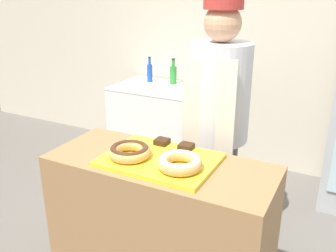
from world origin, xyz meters
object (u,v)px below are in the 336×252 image
(baker_person, at_px, (217,128))
(brownie_back_left, at_px, (162,142))
(bottle_blue, at_px, (150,72))
(serving_tray, at_px, (160,160))
(bottle_green, at_px, (173,74))
(chest_freezer, at_px, (162,124))
(donut_chocolate_glaze, at_px, (130,151))
(brownie_back_right, at_px, (186,146))
(donut_light_glaze, at_px, (180,162))

(baker_person, bearing_deg, brownie_back_left, -115.23)
(baker_person, distance_m, bottle_blue, 1.79)
(serving_tray, bearing_deg, bottle_green, 114.56)
(serving_tray, height_order, chest_freezer, serving_tray)
(baker_person, relative_size, bottle_green, 6.49)
(donut_chocolate_glaze, distance_m, brownie_back_left, 0.26)
(brownie_back_left, height_order, bottle_green, bottle_green)
(brownie_back_left, distance_m, brownie_back_right, 0.16)
(bottle_green, bearing_deg, chest_freezer, -105.06)
(brownie_back_right, bearing_deg, donut_light_glaze, -73.00)
(serving_tray, relative_size, baker_person, 0.35)
(donut_light_glaze, bearing_deg, bottle_green, 117.46)
(serving_tray, distance_m, brownie_back_right, 0.20)
(donut_chocolate_glaze, distance_m, baker_person, 0.72)
(brownie_back_right, xyz_separation_m, bottle_blue, (-1.23, 1.70, -0.01))
(donut_light_glaze, distance_m, brownie_back_left, 0.34)
(donut_chocolate_glaze, distance_m, brownie_back_right, 0.34)
(donut_chocolate_glaze, relative_size, donut_light_glaze, 1.00)
(bottle_green, height_order, bottle_blue, bottle_blue)
(brownie_back_right, relative_size, baker_person, 0.04)
(brownie_back_left, distance_m, bottle_green, 1.90)
(donut_chocolate_glaze, height_order, chest_freezer, donut_chocolate_glaze)
(bottle_green, bearing_deg, baker_person, -52.91)
(donut_light_glaze, height_order, brownie_back_right, donut_light_glaze)
(bottle_blue, bearing_deg, serving_tray, -58.56)
(donut_light_glaze, xyz_separation_m, bottle_green, (-1.03, 1.97, -0.03))
(donut_chocolate_glaze, relative_size, chest_freezer, 0.24)
(baker_person, height_order, bottle_green, baker_person)
(brownie_back_right, height_order, bottle_blue, bottle_blue)
(chest_freezer, xyz_separation_m, bottle_green, (0.05, 0.17, 0.53))
(serving_tray, bearing_deg, baker_person, 78.80)
(bottle_green, bearing_deg, brownie_back_right, -61.20)
(donut_light_glaze, height_order, bottle_blue, bottle_blue)
(serving_tray, distance_m, bottle_green, 2.10)
(donut_chocolate_glaze, bearing_deg, brownie_back_right, 46.02)
(brownie_back_right, distance_m, bottle_blue, 2.09)
(brownie_back_left, height_order, baker_person, baker_person)
(bottle_green, bearing_deg, donut_light_glaze, -62.54)
(donut_chocolate_glaze, xyz_separation_m, chest_freezer, (-0.76, 1.80, -0.56))
(brownie_back_right, bearing_deg, baker_person, 84.86)
(chest_freezer, bearing_deg, bottle_green, 74.94)
(chest_freezer, bearing_deg, serving_tray, -62.16)
(brownie_back_right, bearing_deg, donut_chocolate_glaze, -133.98)
(chest_freezer, distance_m, bottle_green, 0.56)
(brownie_back_right, bearing_deg, bottle_blue, 125.84)
(donut_chocolate_glaze, bearing_deg, serving_tray, 23.75)
(baker_person, xyz_separation_m, bottle_blue, (-1.26, 1.27, 0.01))
(serving_tray, relative_size, brownie_back_right, 7.88)
(donut_chocolate_glaze, distance_m, donut_light_glaze, 0.31)
(donut_light_glaze, relative_size, bottle_green, 0.87)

